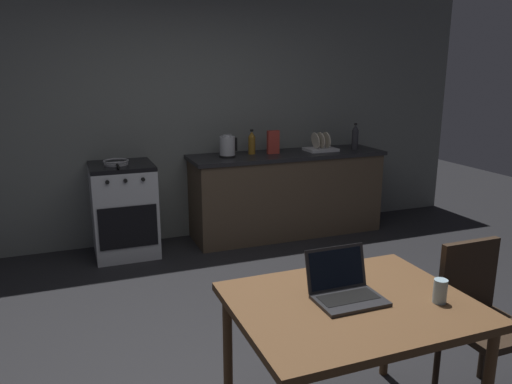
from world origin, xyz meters
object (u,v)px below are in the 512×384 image
(laptop, at_px, (345,290))
(dining_table, at_px, (351,316))
(stove_oven, at_px, (124,210))
(cereal_box, at_px, (273,142))
(chair, at_px, (479,312))
(bottle_b, at_px, (252,143))
(frying_pan, at_px, (116,162))
(dish_rack, at_px, (321,147))
(electric_kettle, at_px, (227,146))
(bottle, at_px, (355,137))
(drinking_glass, at_px, (440,291))

(laptop, bearing_deg, dining_table, -55.69)
(stove_oven, xyz_separation_m, cereal_box, (1.61, 0.02, 0.58))
(chair, bearing_deg, bottle_b, 103.10)
(chair, height_order, frying_pan, frying_pan)
(dining_table, relative_size, laptop, 3.49)
(laptop, xyz_separation_m, bottle_b, (0.68, 3.07, 0.25))
(cereal_box, height_order, dish_rack, cereal_box)
(dining_table, relative_size, dish_rack, 3.28)
(chair, height_order, electric_kettle, electric_kettle)
(bottle, relative_size, frying_pan, 0.72)
(stove_oven, distance_m, frying_pan, 0.49)
(electric_kettle, relative_size, bottle, 0.78)
(dining_table, xyz_separation_m, cereal_box, (0.89, 3.05, 0.37))
(drinking_glass, distance_m, bottle_b, 3.28)
(dining_table, height_order, dish_rack, dish_rack)
(chair, height_order, cereal_box, cereal_box)
(cereal_box, xyz_separation_m, bottle_b, (-0.22, 0.06, -0.00))
(dining_table, height_order, frying_pan, frying_pan)
(dining_table, relative_size, electric_kettle, 4.81)
(bottle, xyz_separation_m, dish_rack, (-0.41, 0.05, -0.09))
(frying_pan, distance_m, bottle_b, 1.44)
(dining_table, height_order, laptop, laptop)
(stove_oven, xyz_separation_m, frying_pan, (-0.05, -0.03, 0.48))
(laptop, xyz_separation_m, frying_pan, (-0.75, 2.96, 0.15))
(stove_oven, bearing_deg, drinking_glass, -70.94)
(chair, bearing_deg, electric_kettle, 108.88)
(bottle_b, bearing_deg, drinking_glass, -95.03)
(laptop, relative_size, electric_kettle, 1.38)
(bottle, distance_m, dish_rack, 0.42)
(dining_table, bearing_deg, laptop, 110.75)
(bottle, bearing_deg, cereal_box, 175.92)
(chair, relative_size, frying_pan, 2.14)
(bottle_b, bearing_deg, chair, -86.52)
(laptop, relative_size, cereal_box, 1.28)
(electric_kettle, height_order, bottle_b, bottle_b)
(drinking_glass, xyz_separation_m, cereal_box, (0.51, 3.20, 0.23))
(chair, bearing_deg, frying_pan, 128.32)
(dining_table, height_order, cereal_box, cereal_box)
(electric_kettle, distance_m, dish_rack, 1.10)
(electric_kettle, bearing_deg, chair, -80.73)
(electric_kettle, distance_m, drinking_glass, 3.19)
(stove_oven, bearing_deg, dining_table, -76.57)
(laptop, relative_size, bottle, 1.08)
(chair, xyz_separation_m, dish_rack, (0.61, 2.98, 0.45))
(dining_table, height_order, chair, chair)
(drinking_glass, bearing_deg, frying_pan, 109.95)
(chair, relative_size, bottle, 3.00)
(dish_rack, bearing_deg, stove_oven, -179.93)
(laptop, bearing_deg, electric_kettle, 96.33)
(stove_oven, distance_m, dish_rack, 2.24)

